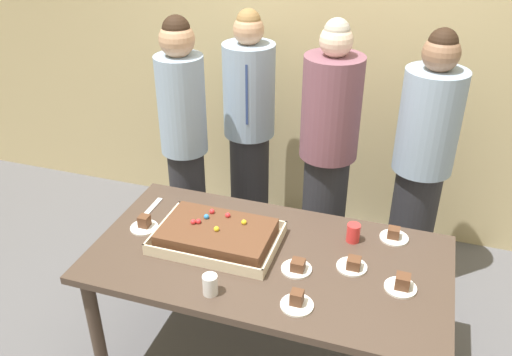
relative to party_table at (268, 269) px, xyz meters
name	(u,v)px	position (x,y,z in m)	size (l,w,h in m)	color
interior_back_panel	(339,30)	(0.00, 1.60, 0.83)	(8.00, 0.12, 3.00)	#CCB784
party_table	(268,269)	(0.00, 0.00, 0.00)	(1.79, 0.94, 0.75)	#47382D
sheet_cake	(217,235)	(-0.29, 0.03, 0.13)	(0.63, 0.43, 0.12)	beige
plated_slice_near_left	(353,265)	(0.42, 0.04, 0.11)	(0.15, 0.15, 0.06)	white
plated_slice_near_right	(297,267)	(0.17, -0.06, 0.10)	(0.15, 0.15, 0.06)	white
plated_slice_far_left	(402,284)	(0.66, -0.04, 0.11)	(0.15, 0.15, 0.08)	white
plated_slice_far_right	(144,225)	(-0.71, 0.02, 0.11)	(0.15, 0.15, 0.07)	white
plated_slice_center_front	(394,235)	(0.58, 0.35, 0.10)	(0.15, 0.15, 0.06)	white
plated_slice_center_back	(297,302)	(0.22, -0.30, 0.11)	(0.15, 0.15, 0.07)	white
drink_cup_nearest	(353,233)	(0.38, 0.26, 0.13)	(0.07, 0.07, 0.10)	red
drink_cup_middle	(210,285)	(-0.17, -0.34, 0.13)	(0.07, 0.07, 0.10)	white
cake_server_utensil	(152,207)	(-0.76, 0.22, 0.09)	(0.03, 0.20, 0.01)	silver
person_serving_front	(249,129)	(-0.50, 1.16, 0.21)	(0.35, 0.35, 1.70)	#28282D
person_green_shirt_behind	(184,141)	(-0.81, 0.78, 0.25)	(0.30, 0.30, 1.72)	#28282D
person_striped_tie_right	(422,162)	(0.67, 1.03, 0.21)	(0.36, 0.36, 1.70)	#28282D
person_far_right_suit	(328,156)	(0.11, 0.88, 0.23)	(0.35, 0.35, 1.75)	#28282D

